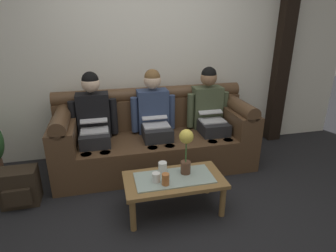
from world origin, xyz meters
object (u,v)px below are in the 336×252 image
Objects in this scene: flower_vase at (186,147)px; cup_near_left at (156,177)px; person_left at (94,121)px; person_right at (210,112)px; cup_far_center at (166,179)px; coffee_table at (174,182)px; cup_near_right at (163,168)px; backpack_left at (20,187)px; person_middle at (154,116)px; couch at (155,138)px.

cup_near_left is at bearing -164.18° from flower_vase.
person_left is 1.00× the size of person_right.
cup_far_center is (0.07, -0.07, 0.01)m from cup_near_left.
cup_near_right reaches higher than coffee_table.
flower_vase is (0.13, 0.05, 0.34)m from coffee_table.
coffee_table is 2.47× the size of backpack_left.
person_left is at bearing 119.88° from cup_far_center.
person_middle is at bearing 97.95° from flower_vase.
cup_near_left is at bearing -124.27° from cup_near_right.
person_middle reaches higher than cup_near_left.
flower_vase is at bearing -11.84° from cup_near_right.
flower_vase is at bearing 33.23° from cup_far_center.
cup_far_center is at bearing -146.77° from flower_vase.
person_middle is 1.11m from cup_far_center.
person_right is at bearing 0.00° from person_left.
couch reaches higher than flower_vase.
couch is 1.98× the size of person_middle.
cup_near_right is (-0.22, 0.05, -0.23)m from flower_vase.
person_right is 1.38m from cup_far_center.
flower_vase is at bearing -82.08° from couch.
person_left reaches higher than couch.
couch is 0.78m from person_left.
person_right is 11.12× the size of cup_far_center.
cup_far_center is at bearing -127.75° from person_right.
person_left is at bearing -179.98° from person_middle.
cup_far_center is at bearing -42.21° from cup_near_left.
cup_near_left is 0.82× the size of cup_far_center.
person_right is at bearing 52.25° from cup_far_center.
flower_vase is at bearing -14.03° from backpack_left.
person_middle is 1.03m from coffee_table.
cup_near_right is 1.47m from backpack_left.
flower_vase is 5.09× the size of cup_near_left.
person_middle reaches higher than couch.
person_right is 10.30× the size of cup_near_right.
person_middle is 0.73m from person_right.
coffee_table is at bearing -158.32° from flower_vase.
couch is 5.28× the size of flower_vase.
person_left is 1.26m from coffee_table.
person_left is at bearing 118.35° from cup_near_left.
cup_far_center is at bearing -95.70° from person_middle.
cup_far_center is 1.51m from backpack_left.
cup_far_center is at bearing -60.12° from person_left.
person_left is 3.16× the size of backpack_left.
person_left is 1.00× the size of person_middle.
cup_near_left is at bearing 137.79° from cup_far_center.
couch reaches higher than backpack_left.
cup_far_center is (-0.11, -1.08, -0.23)m from person_middle.
couch reaches higher than cup_near_left.
flower_vase is 0.36m from cup_far_center.
person_middle reaches higher than backpack_left.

